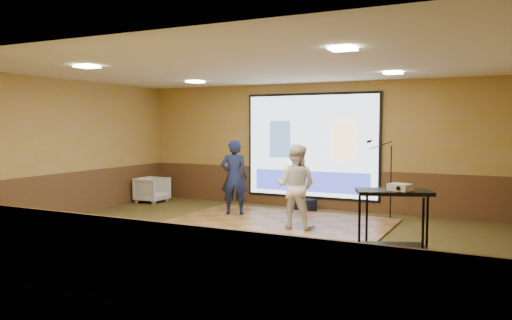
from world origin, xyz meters
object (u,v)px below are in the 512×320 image
at_px(projector_screen, 311,147).
at_px(projector, 400,187).
at_px(duffel_bag, 305,205).
at_px(player_right, 296,186).
at_px(mic_stand, 388,196).
at_px(player_left, 234,177).
at_px(dance_floor, 276,224).
at_px(av_table, 394,211).
at_px(banquet_chair, 152,190).

relative_size(projector_screen, projector, 11.46).
bearing_deg(duffel_bag, player_right, -74.44).
bearing_deg(projector_screen, duffel_bag, -87.82).
height_order(player_right, mic_stand, mic_stand).
bearing_deg(mic_stand, projector_screen, 147.38).
height_order(player_left, duffel_bag, player_left).
bearing_deg(player_right, dance_floor, -24.39).
bearing_deg(av_table, banquet_chair, 154.79).
bearing_deg(projector, dance_floor, 164.44).
distance_m(dance_floor, player_right, 1.00).
bearing_deg(player_right, projector, 142.35).
relative_size(player_left, duffel_bag, 3.68).
height_order(av_table, projector, projector).
xyz_separation_m(mic_stand, banquet_chair, (-5.94, -0.34, -0.17)).
xyz_separation_m(player_left, projector, (4.01, -2.49, 0.28)).
bearing_deg(player_left, mic_stand, 175.27).
distance_m(projector_screen, projector, 5.02).
bearing_deg(dance_floor, projector_screen, 91.62).
bearing_deg(duffel_bag, projector_screen, 92.18).
xyz_separation_m(projector, banquet_chair, (-6.81, 3.19, -0.80)).
height_order(projector_screen, duffel_bag, projector_screen).
bearing_deg(dance_floor, mic_stand, 40.97).
distance_m(projector_screen, av_table, 4.98).
xyz_separation_m(player_left, banquet_chair, (-2.80, 0.71, -0.53)).
bearing_deg(duffel_bag, av_table, -53.77).
distance_m(dance_floor, projector, 3.52).
bearing_deg(mic_stand, banquet_chair, 167.92).
xyz_separation_m(dance_floor, banquet_chair, (-4.06, 1.29, 0.31)).
relative_size(av_table, mic_stand, 0.64).
bearing_deg(banquet_chair, player_left, -103.30).
height_order(banquet_chair, duffel_bag, banquet_chair).
bearing_deg(av_table, projector, -18.40).
relative_size(player_right, duffel_bag, 3.59).
bearing_deg(dance_floor, player_right, -23.70).
relative_size(player_left, banquet_chair, 2.29).
relative_size(player_right, projector, 5.53).
bearing_deg(player_left, player_right, 132.26).
distance_m(player_left, projector, 4.73).
bearing_deg(player_right, av_table, 141.71).
relative_size(mic_stand, banquet_chair, 2.35).
relative_size(projector_screen, player_right, 2.07).
distance_m(player_left, mic_stand, 3.33).
relative_size(player_left, av_table, 1.52).
relative_size(dance_floor, player_right, 2.72).
relative_size(player_right, banquet_chair, 2.23).
bearing_deg(dance_floor, banquet_chair, 162.38).
relative_size(av_table, banquet_chair, 1.50).
height_order(projector_screen, av_table, projector_screen).
bearing_deg(projector_screen, player_right, -76.61).
bearing_deg(duffel_bag, projector, -53.10).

